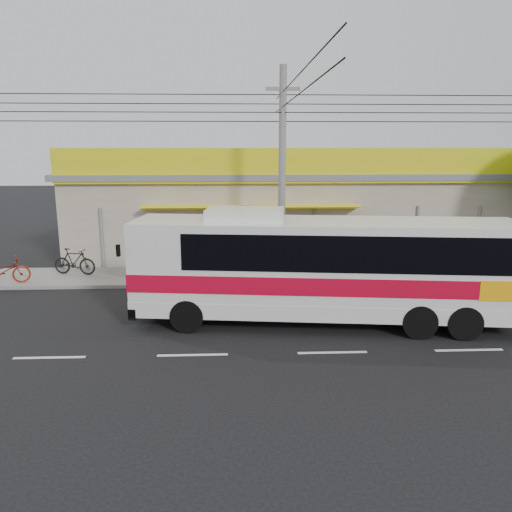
{
  "coord_description": "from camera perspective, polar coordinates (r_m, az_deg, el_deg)",
  "views": [
    {
      "loc": [
        -2.78,
        -15.76,
        5.82
      ],
      "look_at": [
        -2.0,
        2.0,
        1.87
      ],
      "focal_mm": 35.0,
      "sensor_mm": 36.0,
      "label": 1
    }
  ],
  "objects": [
    {
      "name": "ground",
      "position": [
        17.03,
        7.09,
        -7.55
      ],
      "size": [
        120.0,
        120.0,
        0.0
      ],
      "primitive_type": "plane",
      "color": "black",
      "rests_on": "ground"
    },
    {
      "name": "sidewalk",
      "position": [
        22.67,
        4.61,
        -2.18
      ],
      "size": [
        30.0,
        3.2,
        0.15
      ],
      "primitive_type": "cube",
      "color": "gray",
      "rests_on": "ground"
    },
    {
      "name": "lane_markings",
      "position": [
        14.74,
        8.72,
        -10.87
      ],
      "size": [
        50.0,
        0.12,
        0.01
      ],
      "primitive_type": null,
      "color": "silver",
      "rests_on": "ground"
    },
    {
      "name": "storefront_building",
      "position": [
        27.66,
        3.27,
        5.2
      ],
      "size": [
        22.6,
        9.2,
        5.7
      ],
      "color": "gray",
      "rests_on": "ground"
    },
    {
      "name": "coach_bus",
      "position": [
        16.46,
        8.45,
        -0.85
      ],
      "size": [
        12.64,
        4.07,
        3.83
      ],
      "rotation": [
        0.0,
        0.0,
        -0.12
      ],
      "color": "silver",
      "rests_on": "ground"
    },
    {
      "name": "motorbike_red",
      "position": [
        23.18,
        -27.0,
        -1.59
      ],
      "size": [
        2.24,
        1.65,
        1.12
      ],
      "primitive_type": "imported",
      "rotation": [
        0.0,
        0.0,
        2.05
      ],
      "color": "maroon",
      "rests_on": "sidewalk"
    },
    {
      "name": "motorbike_dark",
      "position": [
        23.72,
        -20.05,
        -0.59
      ],
      "size": [
        2.05,
        0.97,
        1.19
      ],
      "primitive_type": "imported",
      "rotation": [
        0.0,
        0.0,
        1.36
      ],
      "color": "black",
      "rests_on": "sidewalk"
    },
    {
      "name": "utility_pole",
      "position": [
        20.1,
        3.08,
        16.67
      ],
      "size": [
        34.0,
        14.0,
        8.82
      ],
      "color": "#62625F",
      "rests_on": "ground"
    }
  ]
}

